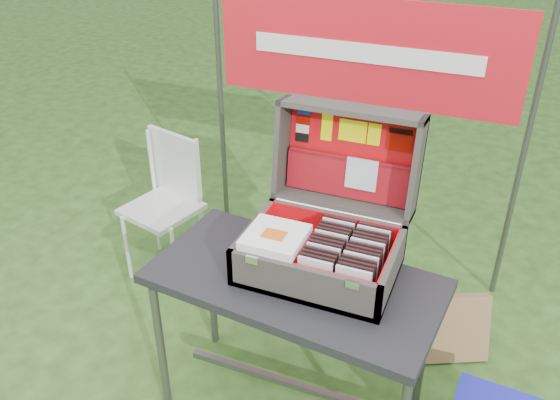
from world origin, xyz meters
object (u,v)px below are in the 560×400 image
at_px(suitcase, 326,203).
at_px(cardboard_box, 455,328).
at_px(chair, 162,210).
at_px(table, 294,344).

relative_size(suitcase, cardboard_box, 1.75).
xyz_separation_m(suitcase, chair, (-1.14, 0.53, -0.60)).
bearing_deg(table, chair, 153.87).
distance_m(table, suitcase, 0.67).
bearing_deg(suitcase, table, -119.98).
distance_m(suitcase, cardboard_box, 1.10).
bearing_deg(cardboard_box, table, -162.75).
bearing_deg(suitcase, cardboard_box, 39.41).
height_order(suitcase, cardboard_box, suitcase).
bearing_deg(table, suitcase, 65.85).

